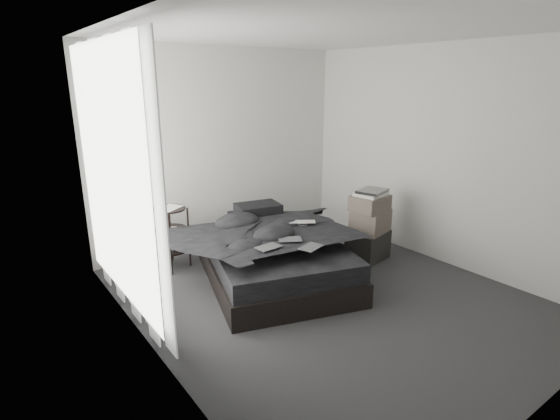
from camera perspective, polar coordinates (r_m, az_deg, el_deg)
floor at (r=4.69m, az=5.90°, el=-11.09°), size 3.60×4.20×0.01m
ceiling at (r=4.18m, az=7.03°, el=22.34°), size 3.60×4.20×0.01m
wall_back at (r=5.94m, az=-7.51°, el=7.98°), size 3.60×0.01×2.60m
wall_left at (r=3.34m, az=-17.04°, el=0.72°), size 0.01×4.20×2.60m
wall_right at (r=5.61m, az=20.19°, el=6.62°), size 0.01×4.20×2.60m
window_left at (r=4.17m, az=-21.05°, el=4.12°), size 0.02×2.00×2.30m
curtain_left at (r=4.20m, az=-20.30°, el=3.29°), size 0.06×2.12×2.48m
bed at (r=4.96m, az=-0.71°, el=-7.74°), size 1.92×2.22×0.26m
mattress at (r=4.87m, az=-0.72°, el=-5.30°), size 1.85×2.15×0.20m
duvet at (r=4.76m, az=-0.55°, el=-3.15°), size 1.80×1.95×0.22m
pillow_lower at (r=5.47m, az=-3.56°, el=-1.06°), size 0.65×0.53×0.13m
pillow_upper at (r=5.43m, az=-2.89°, el=0.19°), size 0.59×0.46×0.12m
laptop at (r=4.92m, az=2.94°, el=-1.04°), size 0.36×0.33×0.02m
comic_a at (r=4.25m, az=-1.54°, el=-4.00°), size 0.25×0.17×0.01m
comic_b at (r=4.45m, az=1.29°, el=-2.95°), size 0.28×0.25×0.01m
comic_c at (r=4.25m, az=4.07°, el=-3.87°), size 0.27×0.22×0.01m
side_stand at (r=5.35m, az=-14.12°, el=-3.65°), size 0.52×0.52×0.74m
papers at (r=5.24m, az=-14.24°, el=0.23°), size 0.35×0.33×0.01m
floor_books at (r=4.53m, az=-16.42°, el=-11.86°), size 0.15×0.20×0.13m
box_lower at (r=5.63m, az=11.39°, el=-4.49°), size 0.55×0.47×0.36m
box_mid at (r=5.53m, az=11.73°, el=-1.41°), size 0.53×0.47×0.28m
box_upper at (r=5.45m, az=11.66°, el=0.90°), size 0.48×0.41×0.19m
art_book_white at (r=5.43m, az=11.79°, el=2.08°), size 0.42×0.36×0.04m
art_book_snake at (r=5.43m, az=11.96°, el=2.44°), size 0.43×0.38×0.03m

